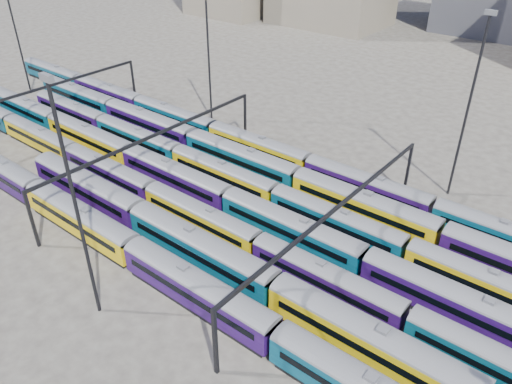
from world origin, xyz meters
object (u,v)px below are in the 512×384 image
Objects in this scene: rake_0 at (133,249)px; rake_2 at (152,191)px; mast_2 at (74,199)px; rake_1 at (370,338)px.

rake_2 is at bearing 129.86° from rake_0.
mast_2 is at bearing -57.40° from rake_2.
rake_1 is 0.97× the size of rake_2.
mast_2 reaches higher than rake_2.
rake_0 is 13.55m from mast_2.
rake_1 is 36.21m from rake_2.
rake_2 is (-35.86, 5.00, -0.39)m from rake_1.
rake_0 is 4.79× the size of mast_2.
mast_2 is (10.87, -17.00, 11.57)m from rake_2.
rake_2 is at bearing 172.06° from rake_1.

